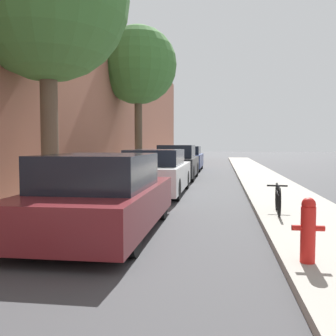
{
  "coord_description": "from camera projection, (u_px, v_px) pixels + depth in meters",
  "views": [
    {
      "loc": [
        1.13,
        1.18,
        1.59
      ],
      "look_at": [
        -0.33,
        11.73,
        0.91
      ],
      "focal_mm": 41.07,
      "sensor_mm": 36.0,
      "label": 1
    }
  ],
  "objects": [
    {
      "name": "parked_car_black",
      "position": [
        177.0,
        163.0,
        17.25
      ],
      "size": [
        1.69,
        4.33,
        1.52
      ],
      "color": "black",
      "rests_on": "ground"
    },
    {
      "name": "parked_car_maroon",
      "position": [
        101.0,
        196.0,
        6.75
      ],
      "size": [
        1.89,
        4.37,
        1.4
      ],
      "color": "black",
      "rests_on": "ground"
    },
    {
      "name": "parked_car_navy",
      "position": [
        186.0,
        159.0,
        22.88
      ],
      "size": [
        1.91,
        4.43,
        1.43
      ],
      "color": "black",
      "rests_on": "ground"
    },
    {
      "name": "fire_hydrant",
      "position": [
        308.0,
        229.0,
        4.72
      ],
      "size": [
        0.39,
        0.18,
        0.81
      ],
      "color": "red",
      "rests_on": "sidewalk_right"
    },
    {
      "name": "bicycle",
      "position": [
        278.0,
        199.0,
        8.07
      ],
      "size": [
        0.44,
        1.48,
        0.61
      ],
      "rotation": [
        0.0,
        0.0,
        -0.08
      ],
      "color": "black",
      "rests_on": "sidewalk_right"
    },
    {
      "name": "sidewalk_left",
      "position": [
        119.0,
        182.0,
        15.3
      ],
      "size": [
        2.0,
        52.0,
        0.12
      ],
      "color": "#9E998E",
      "rests_on": "ground"
    },
    {
      "name": "sidewalk_right",
      "position": [
        268.0,
        184.0,
        14.51
      ],
      "size": [
        2.0,
        52.0,
        0.12
      ],
      "color": "#9E998E",
      "rests_on": "ground"
    },
    {
      "name": "street_tree_far",
      "position": [
        138.0,
        66.0,
        18.42
      ],
      "size": [
        3.73,
        3.73,
        7.09
      ],
      "color": "brown",
      "rests_on": "sidewalk_left"
    },
    {
      "name": "building_facade_left",
      "position": [
        85.0,
        85.0,
        15.24
      ],
      "size": [
        0.7,
        52.0,
        7.79
      ],
      "color": "#9E604C",
      "rests_on": "ground"
    },
    {
      "name": "ground_plane",
      "position": [
        191.0,
        184.0,
        14.91
      ],
      "size": [
        120.0,
        120.0,
        0.0
      ],
      "primitive_type": "plane",
      "color": "#3D3D3F"
    },
    {
      "name": "parked_car_white",
      "position": [
        156.0,
        173.0,
        12.07
      ],
      "size": [
        1.78,
        4.54,
        1.4
      ],
      "color": "black",
      "rests_on": "ground"
    }
  ]
}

